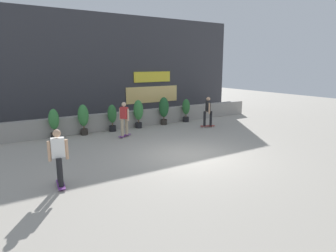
{
  "coord_description": "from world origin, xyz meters",
  "views": [
    {
      "loc": [
        -6.64,
        -8.81,
        3.49
      ],
      "look_at": [
        0.0,
        1.5,
        0.9
      ],
      "focal_mm": 31.7,
      "sensor_mm": 36.0,
      "label": 1
    }
  ],
  "objects": [
    {
      "name": "ground_plane",
      "position": [
        0.0,
        0.0,
        0.0
      ],
      "size": [
        48.0,
        48.0,
        0.0
      ],
      "primitive_type": "plane",
      "color": "#A8A093"
    },
    {
      "name": "planter_wall",
      "position": [
        0.0,
        6.0,
        0.45
      ],
      "size": [
        18.0,
        0.4,
        0.9
      ],
      "primitive_type": "cube",
      "color": "gray",
      "rests_on": "ground"
    },
    {
      "name": "building_backdrop",
      "position": [
        0.01,
        10.0,
        3.25
      ],
      "size": [
        20.0,
        2.08,
        6.5
      ],
      "color": "#38383D",
      "rests_on": "ground"
    },
    {
      "name": "potted_plant_0",
      "position": [
        -3.76,
        5.55,
        0.82
      ],
      "size": [
        0.48,
        0.48,
        1.43
      ],
      "color": "#2D2823",
      "rests_on": "ground"
    },
    {
      "name": "potted_plant_1",
      "position": [
        -2.37,
        5.55,
        0.89
      ],
      "size": [
        0.53,
        0.53,
        1.52
      ],
      "color": "#2D2823",
      "rests_on": "ground"
    },
    {
      "name": "potted_plant_2",
      "position": [
        -0.85,
        5.55,
        0.81
      ],
      "size": [
        0.47,
        0.47,
        1.41
      ],
      "color": "black",
      "rests_on": "ground"
    },
    {
      "name": "potted_plant_3",
      "position": [
        0.68,
        5.55,
        0.91
      ],
      "size": [
        0.54,
        0.54,
        1.55
      ],
      "color": "black",
      "rests_on": "ground"
    },
    {
      "name": "potted_plant_4",
      "position": [
        2.33,
        5.55,
        0.94
      ],
      "size": [
        0.57,
        0.57,
        1.61
      ],
      "color": "#2D2823",
      "rests_on": "ground"
    },
    {
      "name": "potted_plant_5",
      "position": [
        3.92,
        5.55,
        0.8
      ],
      "size": [
        0.46,
        0.46,
        1.4
      ],
      "color": "black",
      "rests_on": "ground"
    },
    {
      "name": "skater_by_wall_right",
      "position": [
        -4.9,
        -0.38,
        0.94
      ],
      "size": [
        0.56,
        0.82,
        1.7
      ],
      "color": "#72338C",
      "rests_on": "ground"
    },
    {
      "name": "skater_far_left",
      "position": [
        4.03,
        3.65,
        0.94
      ],
      "size": [
        0.81,
        0.52,
        1.7
      ],
      "color": "maroon",
      "rests_on": "ground"
    },
    {
      "name": "skater_foreground",
      "position": [
        -0.83,
        4.1,
        0.94
      ],
      "size": [
        0.8,
        0.56,
        1.7
      ],
      "color": "#72338C",
      "rests_on": "ground"
    }
  ]
}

